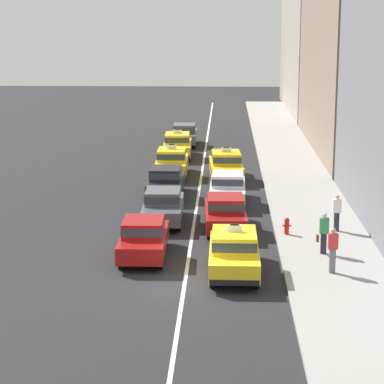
% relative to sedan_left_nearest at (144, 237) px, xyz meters
% --- Properties ---
extents(ground_plane, '(160.00, 160.00, 0.00)m').
position_rel_sedan_left_nearest_xyz_m(ground_plane, '(1.77, -3.31, -0.85)').
color(ground_plane, '#232326').
extents(lane_stripe_left_right, '(0.14, 80.00, 0.01)m').
position_rel_sedan_left_nearest_xyz_m(lane_stripe_left_right, '(1.77, 16.69, -0.84)').
color(lane_stripe_left_right, silver).
rests_on(lane_stripe_left_right, ground).
extents(sidewalk_curb, '(4.00, 90.00, 0.15)m').
position_rel_sedan_left_nearest_xyz_m(sidewalk_curb, '(7.37, 11.69, -0.77)').
color(sidewalk_curb, '#9E9993').
rests_on(sidewalk_curb, ground).
extents(sedan_left_nearest, '(1.82, 4.33, 1.58)m').
position_rel_sedan_left_nearest_xyz_m(sedan_left_nearest, '(0.00, 0.00, 0.00)').
color(sedan_left_nearest, black).
rests_on(sedan_left_nearest, ground).
extents(sedan_left_second, '(1.84, 4.33, 1.58)m').
position_rel_sedan_left_nearest_xyz_m(sedan_left_second, '(0.35, 5.37, 0.00)').
color(sedan_left_second, black).
rests_on(sedan_left_second, ground).
extents(sedan_left_third, '(1.81, 4.32, 1.58)m').
position_rel_sedan_left_nearest_xyz_m(sedan_left_third, '(0.07, 10.73, 0.00)').
color(sedan_left_third, black).
rests_on(sedan_left_third, ground).
extents(taxi_left_fourth, '(1.86, 4.58, 1.96)m').
position_rel_sedan_left_nearest_xyz_m(taxi_left_fourth, '(0.02, 16.18, 0.03)').
color(taxi_left_fourth, black).
rests_on(taxi_left_fourth, ground).
extents(taxi_left_fifth, '(1.94, 4.61, 1.96)m').
position_rel_sedan_left_nearest_xyz_m(taxi_left_fifth, '(-0.03, 22.49, 0.03)').
color(taxi_left_fifth, black).
rests_on(taxi_left_fifth, ground).
extents(sedan_left_sixth, '(1.77, 4.30, 1.58)m').
position_rel_sedan_left_nearest_xyz_m(sedan_left_sixth, '(0.19, 27.61, 0.00)').
color(sedan_left_sixth, black).
rests_on(sedan_left_sixth, ground).
extents(taxi_right_nearest, '(1.82, 4.56, 1.96)m').
position_rel_sedan_left_nearest_xyz_m(taxi_right_nearest, '(3.53, -1.87, 0.03)').
color(taxi_right_nearest, black).
rests_on(taxi_right_nearest, ground).
extents(sedan_right_second, '(1.94, 4.37, 1.58)m').
position_rel_sedan_left_nearest_xyz_m(sedan_right_second, '(3.20, 4.18, 0.00)').
color(sedan_right_second, black).
rests_on(sedan_right_second, ground).
extents(sedan_right_third, '(1.82, 4.32, 1.58)m').
position_rel_sedan_left_nearest_xyz_m(sedan_right_third, '(3.31, 9.37, 0.00)').
color(sedan_right_third, black).
rests_on(sedan_right_third, ground).
extents(taxi_right_fourth, '(2.06, 4.65, 1.96)m').
position_rel_sedan_left_nearest_xyz_m(taxi_right_fourth, '(3.23, 15.33, 0.03)').
color(taxi_right_fourth, black).
rests_on(taxi_right_fourth, ground).
extents(pedestrian_near_crosswalk, '(0.36, 0.24, 1.69)m').
position_rel_sedan_left_nearest_xyz_m(pedestrian_near_crosswalk, '(7.12, -2.00, 0.16)').
color(pedestrian_near_crosswalk, slate).
rests_on(pedestrian_near_crosswalk, sidewalk_curb).
extents(pedestrian_mid_block, '(0.36, 0.24, 1.63)m').
position_rel_sedan_left_nearest_xyz_m(pedestrian_mid_block, '(8.06, 3.80, 0.13)').
color(pedestrian_mid_block, '#23232D').
rests_on(pedestrian_mid_block, sidewalk_curb).
extents(pedestrian_by_storefront, '(0.47, 0.24, 1.66)m').
position_rel_sedan_left_nearest_xyz_m(pedestrian_by_storefront, '(7.07, 0.38, 0.13)').
color(pedestrian_by_storefront, '#23232D').
rests_on(pedestrian_by_storefront, sidewalk_curb).
extents(fire_hydrant, '(0.36, 0.22, 0.73)m').
position_rel_sedan_left_nearest_xyz_m(fire_hydrant, '(5.85, 3.15, -0.30)').
color(fire_hydrant, red).
rests_on(fire_hydrant, sidewalk_curb).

